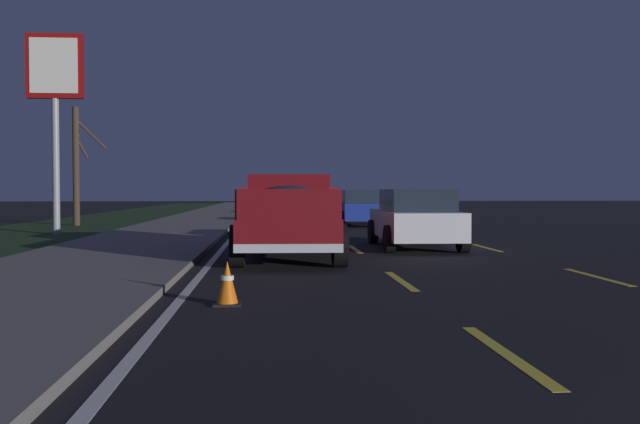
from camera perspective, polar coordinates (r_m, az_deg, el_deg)
ground at (r=28.91m, az=3.61°, el=-1.19°), size 144.00×144.00×0.00m
sidewalk_shoulder at (r=28.86m, az=-11.21°, el=-1.11°), size 108.00×4.00×0.12m
grass_verge at (r=29.89m, az=-20.77°, el=-1.20°), size 108.00×6.00×0.01m
lane_markings at (r=31.56m, az=-2.67°, el=-0.94°), size 108.00×7.04×0.01m
pickup_truck at (r=15.13m, az=-2.62°, el=-0.18°), size 5.48×2.39×1.87m
sedan_blue at (r=29.32m, az=3.36°, el=0.38°), size 4.41×2.04×1.54m
sedan_white at (r=17.96m, az=7.96°, el=-0.51°), size 4.43×2.08×1.54m
sedan_silver at (r=40.91m, az=1.17°, el=0.78°), size 4.45×2.11×1.54m
gas_price_sign at (r=25.30m, az=-21.31°, el=9.96°), size 0.27×1.90×6.85m
bare_tree_far at (r=31.25m, az=-19.69°, el=3.84°), size 0.80×1.35×5.11m
traffic_cone_near at (r=9.03m, az=-7.76°, el=-5.96°), size 0.36×0.36×0.58m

